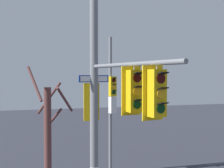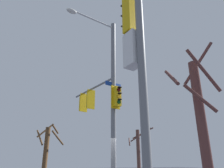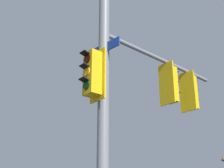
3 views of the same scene
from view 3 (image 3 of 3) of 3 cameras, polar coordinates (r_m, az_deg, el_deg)
The scene contains 1 object.
main_signal_pole_assembly at distance 8.99m, azimuth 1.91°, elevation 2.46°, with size 5.37×3.70×9.60m.
Camera 3 is at (3.86, 6.85, 1.52)m, focal length 54.08 mm.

